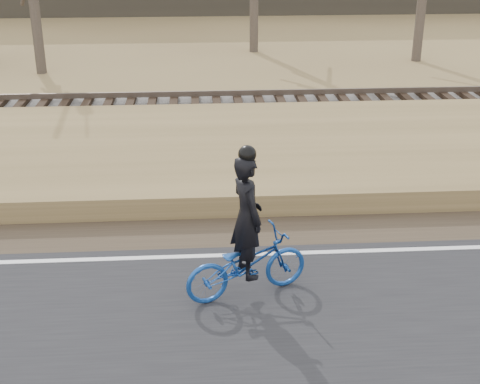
{
  "coord_description": "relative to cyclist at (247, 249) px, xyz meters",
  "views": [
    {
      "loc": [
        2.45,
        -9.82,
        5.5
      ],
      "look_at": [
        3.13,
        0.5,
        1.1
      ],
      "focal_mm": 50.0,
      "sensor_mm": 36.0,
      "label": 1
    }
  ],
  "objects": [
    {
      "name": "embankment",
      "position": [
        -3.13,
        5.23,
        -0.61
      ],
      "size": [
        120.0,
        5.0,
        0.44
      ],
      "primitive_type": "cube",
      "color": "olive",
      "rests_on": "ground"
    },
    {
      "name": "road",
      "position": [
        -3.13,
        -1.47,
        -0.8
      ],
      "size": [
        120.0,
        6.0,
        0.06
      ],
      "primitive_type": "cube",
      "color": "black",
      "rests_on": "ground"
    },
    {
      "name": "ballast",
      "position": [
        -3.13,
        9.03,
        -0.6
      ],
      "size": [
        120.0,
        3.0,
        0.45
      ],
      "primitive_type": "cube",
      "color": "slate",
      "rests_on": "ground"
    },
    {
      "name": "shoulder",
      "position": [
        -3.13,
        2.23,
        -0.81
      ],
      "size": [
        120.0,
        1.6,
        0.04
      ],
      "primitive_type": "cube",
      "color": "#473A2B",
      "rests_on": "ground"
    },
    {
      "name": "cyclist",
      "position": [
        0.0,
        0.0,
        0.0
      ],
      "size": [
        2.06,
        1.28,
        2.4
      ],
      "rotation": [
        0.0,
        0.0,
        1.91
      ],
      "color": "navy",
      "rests_on": "road"
    },
    {
      "name": "railroad",
      "position": [
        -3.13,
        9.03,
        -0.3
      ],
      "size": [
        120.0,
        2.4,
        0.29
      ],
      "color": "black",
      "rests_on": "ballast"
    },
    {
      "name": "edge_line",
      "position": [
        -3.13,
        1.23,
        -0.76
      ],
      "size": [
        120.0,
        0.12,
        0.01
      ],
      "primitive_type": "cube",
      "color": "silver",
      "rests_on": "road"
    },
    {
      "name": "ground",
      "position": [
        -3.13,
        1.03,
        -0.83
      ],
      "size": [
        120.0,
        120.0,
        0.0
      ],
      "primitive_type": "plane",
      "color": "olive",
      "rests_on": "ground"
    }
  ]
}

